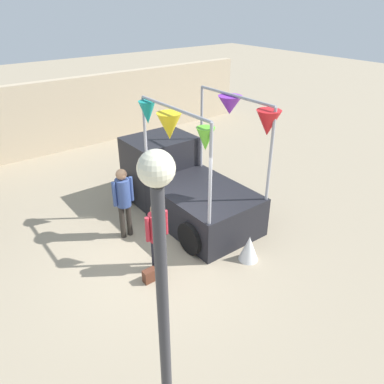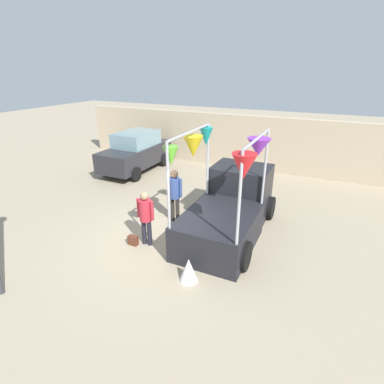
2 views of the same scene
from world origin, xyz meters
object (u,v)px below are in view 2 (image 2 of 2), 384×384
(vendor_truck, at_px, (231,204))
(person_customer, at_px, (146,214))
(parked_car, at_px, (136,152))
(handbag, at_px, (133,240))
(folded_kite_bundle_white, at_px, (189,270))
(person_vendor, at_px, (175,191))

(vendor_truck, height_order, person_customer, vendor_truck)
(parked_car, bearing_deg, person_customer, -52.65)
(vendor_truck, distance_m, parked_car, 7.04)
(person_customer, height_order, handbag, person_customer)
(vendor_truck, height_order, parked_car, vendor_truck)
(parked_car, bearing_deg, handbag, -56.02)
(vendor_truck, xyz_separation_m, parked_car, (-6.02, 3.64, 0.07))
(folded_kite_bundle_white, bearing_deg, person_customer, 152.42)
(vendor_truck, relative_size, person_vendor, 2.33)
(person_vendor, height_order, handbag, person_vendor)
(person_customer, bearing_deg, parked_car, 127.35)
(vendor_truck, bearing_deg, handbag, -138.30)
(parked_car, bearing_deg, folded_kite_bundle_white, -47.05)
(person_customer, xyz_separation_m, handbag, (-0.35, -0.20, -0.84))
(vendor_truck, bearing_deg, person_vendor, -172.61)
(person_vendor, bearing_deg, parked_car, 137.44)
(person_customer, height_order, folded_kite_bundle_white, person_customer)
(parked_car, xyz_separation_m, folded_kite_bundle_white, (5.92, -6.36, -0.64))
(folded_kite_bundle_white, bearing_deg, parked_car, 132.95)
(vendor_truck, distance_m, handbag, 3.08)
(person_customer, relative_size, folded_kite_bundle_white, 2.70)
(parked_car, distance_m, person_customer, 6.83)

